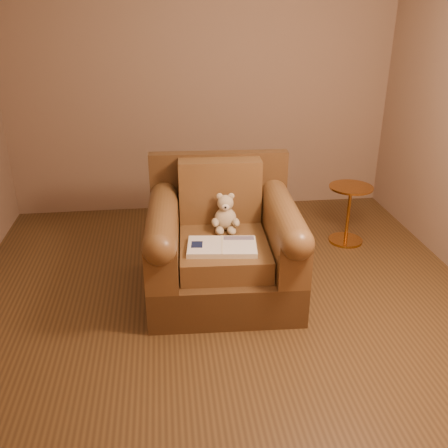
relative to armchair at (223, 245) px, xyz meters
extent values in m
plane|color=#52381C|center=(-0.01, -0.21, -0.39)|extent=(4.00, 4.00, 0.00)
cube|color=#896B54|center=(-0.01, 1.79, 0.96)|extent=(4.00, 0.02, 2.70)
cube|color=#896B54|center=(-0.01, -2.21, 0.96)|extent=(4.00, 0.02, 2.70)
cube|color=#4C3119|center=(0.00, -0.05, -0.23)|extent=(1.17, 1.12, 0.31)
cube|color=#4C3119|center=(0.02, 0.43, 0.27)|extent=(1.12, 0.16, 0.69)
cube|color=brown|center=(0.00, -0.11, 0.01)|extent=(0.69, 0.81, 0.17)
cube|color=brown|center=(0.01, 0.28, 0.34)|extent=(0.66, 0.21, 0.50)
cube|color=brown|center=(-0.45, -0.08, 0.10)|extent=(0.27, 0.96, 0.36)
cube|color=brown|center=(0.44, -0.13, 0.10)|extent=(0.27, 0.96, 0.36)
cylinder|color=brown|center=(-0.45, -0.08, 0.28)|extent=(0.27, 0.96, 0.22)
cylinder|color=brown|center=(0.44, -0.13, 0.28)|extent=(0.27, 0.96, 0.22)
ellipsoid|color=tan|center=(0.03, 0.11, 0.17)|extent=(0.17, 0.16, 0.18)
sphere|color=tan|center=(0.04, 0.12, 0.30)|extent=(0.13, 0.13, 0.13)
ellipsoid|color=tan|center=(-0.01, 0.13, 0.36)|extent=(0.05, 0.03, 0.05)
ellipsoid|color=tan|center=(0.08, 0.12, 0.36)|extent=(0.05, 0.03, 0.05)
ellipsoid|color=beige|center=(0.03, 0.06, 0.29)|extent=(0.06, 0.04, 0.05)
sphere|color=black|center=(0.03, 0.04, 0.30)|extent=(0.02, 0.02, 0.02)
ellipsoid|color=tan|center=(-0.05, 0.04, 0.17)|extent=(0.06, 0.11, 0.06)
ellipsoid|color=tan|center=(0.11, 0.03, 0.17)|extent=(0.06, 0.11, 0.06)
ellipsoid|color=tan|center=(-0.02, 0.01, 0.12)|extent=(0.07, 0.11, 0.06)
ellipsoid|color=tan|center=(0.07, 0.00, 0.12)|extent=(0.07, 0.11, 0.06)
cube|color=beige|center=(-0.03, -0.25, 0.11)|extent=(0.53, 0.35, 0.03)
cube|color=white|center=(-0.16, -0.23, 0.13)|extent=(0.27, 0.32, 0.00)
cube|color=white|center=(0.09, -0.26, 0.13)|extent=(0.27, 0.32, 0.00)
cube|color=beige|center=(-0.03, -0.25, 0.13)|extent=(0.04, 0.30, 0.00)
cube|color=#0F1638|center=(-0.21, -0.23, 0.13)|extent=(0.09, 0.11, 0.00)
cube|color=slate|center=(0.10, -0.16, 0.13)|extent=(0.23, 0.09, 0.00)
cylinder|color=#BD7E34|center=(1.27, 0.71, -0.38)|extent=(0.32, 0.32, 0.02)
cylinder|color=#BD7E34|center=(1.27, 0.71, -0.11)|extent=(0.03, 0.03, 0.52)
cylinder|color=#BD7E34|center=(1.27, 0.71, 0.16)|extent=(0.40, 0.40, 0.02)
cylinder|color=#BD7E34|center=(1.27, 0.71, 0.15)|extent=(0.03, 0.03, 0.02)
camera|label=1|loc=(-0.41, -3.42, 1.73)|focal=40.00mm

